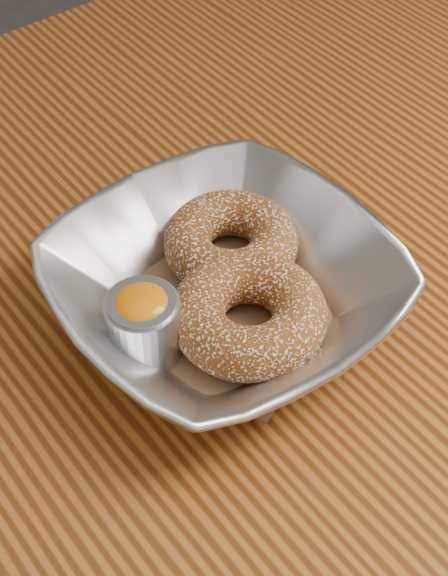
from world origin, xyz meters
TOP-DOWN VIEW (x-y plane):
  - table at (0.00, 0.00)m, footprint 1.20×0.80m
  - serving_bowl at (0.10, -0.04)m, footprint 0.23×0.23m
  - parchment at (0.10, -0.04)m, footprint 0.19×0.19m
  - donut_back at (0.13, -0.00)m, footprint 0.10×0.10m
  - donut_front at (0.09, -0.07)m, footprint 0.12×0.12m
  - ramekin at (0.03, -0.03)m, footprint 0.05×0.05m

SIDE VIEW (x-z plane):
  - table at x=0.00m, z-range 0.28..1.03m
  - parchment at x=0.10m, z-range 0.76..0.76m
  - donut_back at x=0.13m, z-range 0.76..0.80m
  - serving_bowl at x=0.10m, z-range 0.75..0.81m
  - donut_front at x=0.09m, z-range 0.76..0.80m
  - ramekin at x=0.03m, z-range 0.76..0.82m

